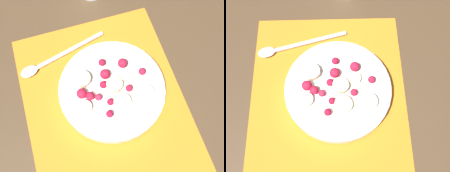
% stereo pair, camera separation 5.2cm
% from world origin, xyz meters
% --- Properties ---
extents(ground_plane, '(3.00, 3.00, 0.00)m').
position_xyz_m(ground_plane, '(0.00, 0.00, 0.00)').
color(ground_plane, '#4C3823').
extents(placemat, '(0.43, 0.35, 0.01)m').
position_xyz_m(placemat, '(0.00, 0.00, 0.00)').
color(placemat, orange).
rests_on(placemat, ground_plane).
extents(fruit_bowl, '(0.23, 0.23, 0.06)m').
position_xyz_m(fruit_bowl, '(0.02, -0.02, 0.03)').
color(fruit_bowl, white).
rests_on(fruit_bowl, placemat).
extents(spoon, '(0.07, 0.22, 0.01)m').
position_xyz_m(spoon, '(0.13, 0.10, 0.01)').
color(spoon, silver).
rests_on(spoon, placemat).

